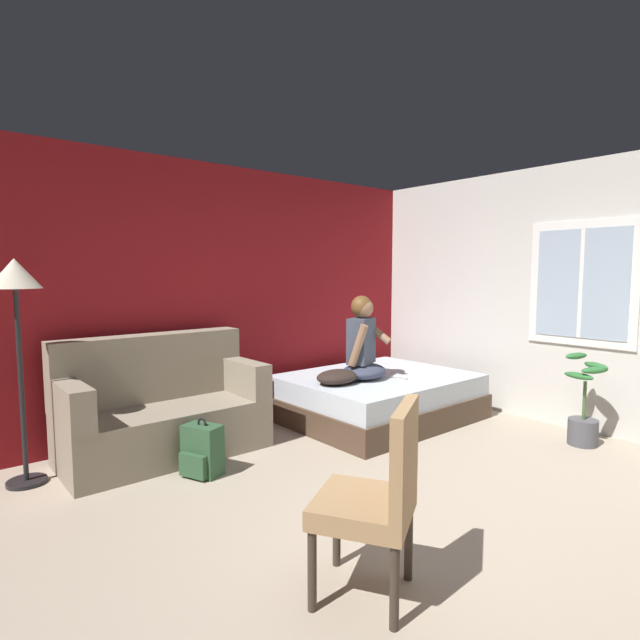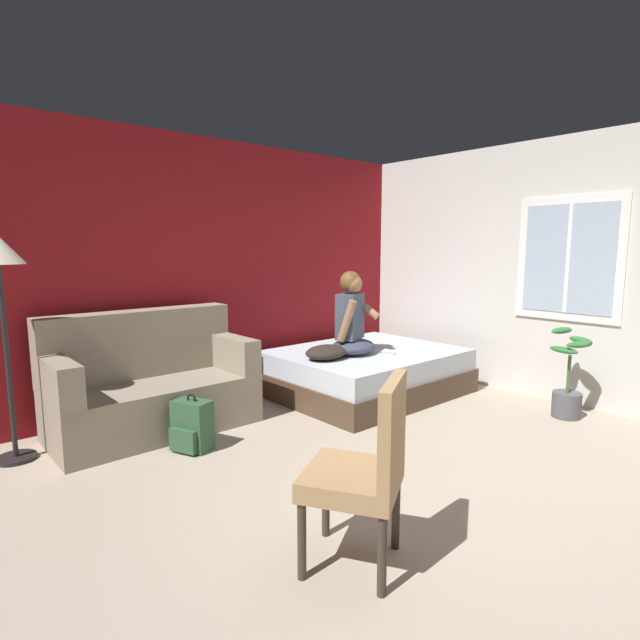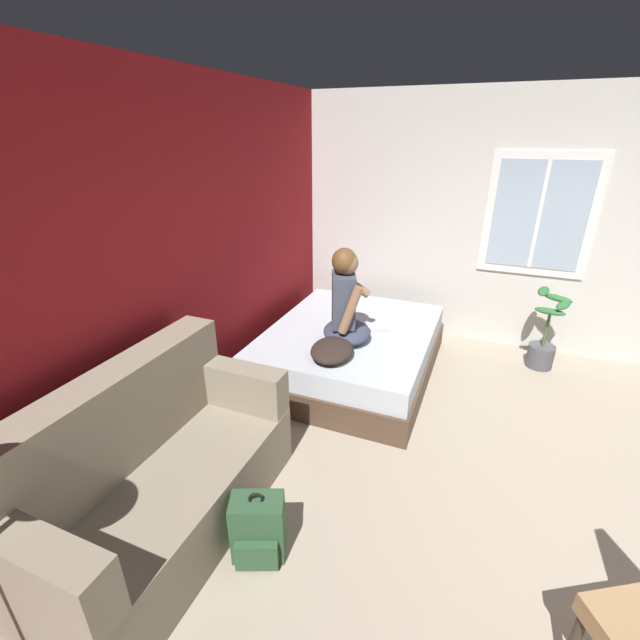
# 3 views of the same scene
# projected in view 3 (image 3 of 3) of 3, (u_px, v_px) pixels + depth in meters

# --- Properties ---
(ground_plane) EXTENTS (40.00, 40.00, 0.00)m
(ground_plane) POSITION_uv_depth(u_px,v_px,m) (587.00, 555.00, 2.50)
(ground_plane) COLOR tan
(wall_back_accent) EXTENTS (10.49, 0.16, 2.70)m
(wall_back_accent) POSITION_uv_depth(u_px,v_px,m) (148.00, 275.00, 3.00)
(wall_back_accent) COLOR maroon
(wall_back_accent) RESTS_ON ground
(wall_side_with_window) EXTENTS (0.19, 7.25, 2.70)m
(wall_side_with_window) POSITION_uv_depth(u_px,v_px,m) (579.00, 230.00, 4.35)
(wall_side_with_window) COLOR silver
(wall_side_with_window) RESTS_ON ground
(bed) EXTENTS (1.96, 1.58, 0.48)m
(bed) POSITION_uv_depth(u_px,v_px,m) (351.00, 350.00, 4.33)
(bed) COLOR #4C3828
(bed) RESTS_ON ground
(couch) EXTENTS (1.70, 0.83, 1.04)m
(couch) POSITION_uv_depth(u_px,v_px,m) (156.00, 475.00, 2.55)
(couch) COLOR gray
(couch) RESTS_ON ground
(person_seated) EXTENTS (0.65, 0.61, 0.88)m
(person_seated) POSITION_uv_depth(u_px,v_px,m) (346.00, 304.00, 3.88)
(person_seated) COLOR #383D51
(person_seated) RESTS_ON bed
(backpack) EXTENTS (0.32, 0.35, 0.46)m
(backpack) POSITION_uv_depth(u_px,v_px,m) (258.00, 529.00, 2.44)
(backpack) COLOR #2D5133
(backpack) RESTS_ON ground
(throw_pillow) EXTENTS (0.52, 0.41, 0.14)m
(throw_pillow) POSITION_uv_depth(u_px,v_px,m) (332.00, 350.00, 3.67)
(throw_pillow) COLOR #2D231E
(throw_pillow) RESTS_ON bed
(cell_phone) EXTENTS (0.10, 0.16, 0.01)m
(cell_phone) POSITION_uv_depth(u_px,v_px,m) (380.00, 331.00, 4.17)
(cell_phone) COLOR #B7B7BC
(cell_phone) RESTS_ON bed
(potted_plant) EXTENTS (0.39, 0.37, 0.85)m
(potted_plant) POSITION_uv_depth(u_px,v_px,m) (544.00, 340.00, 4.39)
(potted_plant) COLOR #4C4C51
(potted_plant) RESTS_ON ground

